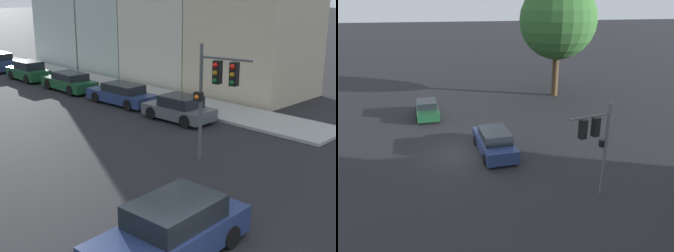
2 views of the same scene
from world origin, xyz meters
TOP-DOWN VIEW (x-y plane):
  - ground_plane at (0.00, 0.00)m, footprint 300.00×300.00m
  - street_tree at (-11.94, 10.74)m, footprint 7.42×7.42m
  - traffic_signal at (6.34, 5.79)m, footprint 0.89×2.26m
  - crossing_car_0 at (-7.88, -2.04)m, footprint 4.15×2.06m
  - crossing_car_1 at (0.28, 2.17)m, footprint 4.86×2.26m

SIDE VIEW (x-z plane):
  - ground_plane at x=0.00m, z-range 0.00..0.00m
  - crossing_car_0 at x=-7.88m, z-range -0.04..1.31m
  - crossing_car_1 at x=0.28m, z-range -0.05..1.53m
  - traffic_signal at x=6.34m, z-range 0.93..5.73m
  - street_tree at x=-11.94m, z-range 1.83..12.97m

